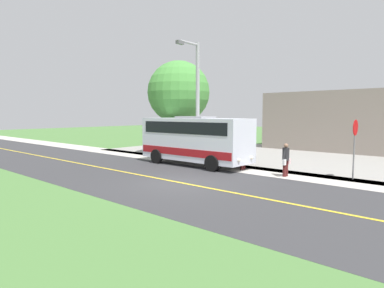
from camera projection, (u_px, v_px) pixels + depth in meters
ground_plane at (182, 183)px, 14.96m from camera, size 120.00×120.00×0.00m
road_surface at (182, 183)px, 14.96m from camera, size 8.00×100.00×0.01m
sidewalk at (244, 169)px, 18.85m from camera, size 2.40×100.00×0.01m
parking_lot_surface at (339, 160)px, 22.27m from camera, size 14.00×36.00×0.01m
road_centre_line at (182, 183)px, 14.96m from camera, size 0.16×100.00×0.00m
shuttle_bus_front at (195, 138)px, 20.17m from camera, size 2.59×7.30×3.00m
pedestrian_with_bags at (286, 159)px, 16.49m from camera, size 0.72×0.34×1.67m
pedestrian_waiting at (243, 153)px, 18.51m from camera, size 0.72×0.34×1.72m
stop_sign at (355, 139)px, 15.66m from camera, size 0.76×0.07×2.88m
street_light_pole at (196, 97)px, 20.40m from camera, size 1.97×0.24×7.53m
tree_curbside at (179, 92)px, 24.82m from camera, size 4.71×4.71×7.13m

